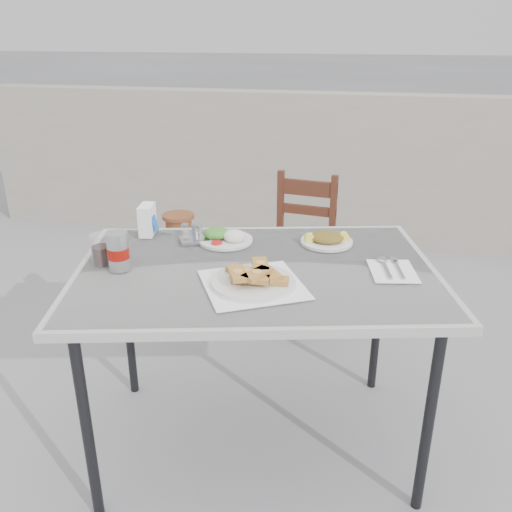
% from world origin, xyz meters
% --- Properties ---
extents(ground, '(80.00, 80.00, 0.00)m').
position_xyz_m(ground, '(0.00, 0.00, 0.00)').
color(ground, slate).
rests_on(ground, ground).
extents(cafe_table, '(1.54, 1.22, 0.82)m').
position_xyz_m(cafe_table, '(-0.09, -0.03, 0.77)').
color(cafe_table, black).
rests_on(cafe_table, ground).
extents(pide_plate, '(0.45, 0.45, 0.07)m').
position_xyz_m(pide_plate, '(-0.06, -0.18, 0.85)').
color(pide_plate, white).
rests_on(pide_plate, cafe_table).
extents(salad_rice_plate, '(0.23, 0.23, 0.06)m').
position_xyz_m(salad_rice_plate, '(-0.27, 0.20, 0.84)').
color(salad_rice_plate, silver).
rests_on(salad_rice_plate, cafe_table).
extents(salad_chopped_plate, '(0.22, 0.22, 0.05)m').
position_xyz_m(salad_chopped_plate, '(0.15, 0.28, 0.84)').
color(salad_chopped_plate, silver).
rests_on(salad_chopped_plate, cafe_table).
extents(soda_can, '(0.08, 0.08, 0.15)m').
position_xyz_m(soda_can, '(-0.58, -0.16, 0.90)').
color(soda_can, silver).
rests_on(soda_can, cafe_table).
extents(cola_glass, '(0.08, 0.08, 0.12)m').
position_xyz_m(cola_glass, '(-0.67, -0.12, 0.87)').
color(cola_glass, white).
rests_on(cola_glass, cafe_table).
extents(napkin_holder, '(0.08, 0.12, 0.13)m').
position_xyz_m(napkin_holder, '(-0.62, 0.21, 0.89)').
color(napkin_holder, white).
rests_on(napkin_holder, cafe_table).
extents(condiment_caddy, '(0.15, 0.14, 0.08)m').
position_xyz_m(condiment_caddy, '(-0.40, 0.17, 0.85)').
color(condiment_caddy, '#B7B7BE').
rests_on(condiment_caddy, cafe_table).
extents(cutlery_napkin, '(0.20, 0.24, 0.02)m').
position_xyz_m(cutlery_napkin, '(0.41, 0.06, 0.83)').
color(cutlery_napkin, white).
rests_on(cutlery_napkin, cafe_table).
extents(chair, '(0.43, 0.43, 0.87)m').
position_xyz_m(chair, '(-0.08, 1.15, 0.45)').
color(chair, '#3C1B10').
rests_on(chair, ground).
extents(terracotta_urn, '(0.37, 0.37, 0.64)m').
position_xyz_m(terracotta_urn, '(-0.79, 1.02, 0.30)').
color(terracotta_urn, brown).
rests_on(terracotta_urn, ground).
extents(back_wall, '(6.00, 0.25, 1.20)m').
position_xyz_m(back_wall, '(0.00, 2.50, 0.60)').
color(back_wall, gray).
rests_on(back_wall, ground).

